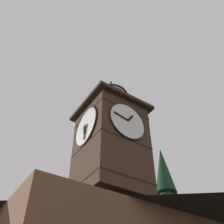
% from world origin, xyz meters
% --- Properties ---
extents(clock_tower, '(4.38, 4.38, 9.87)m').
position_xyz_m(clock_tower, '(0.95, -0.25, 11.49)').
color(clock_tower, '#422B1E').
rests_on(clock_tower, building_main).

